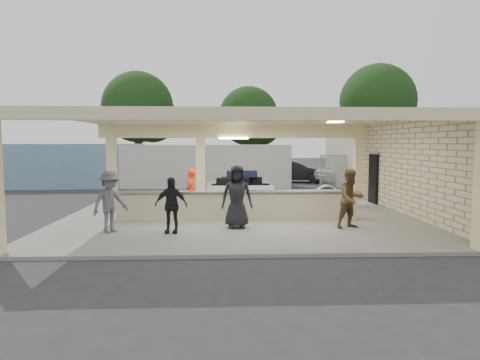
{
  "coord_description": "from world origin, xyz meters",
  "views": [
    {
      "loc": [
        -0.52,
        -14.73,
        2.69
      ],
      "look_at": [
        0.14,
        1.0,
        1.31
      ],
      "focal_mm": 32.0,
      "sensor_mm": 36.0,
      "label": 1
    }
  ],
  "objects_px": {
    "car_white_a": "(350,174)",
    "drum_fan": "(327,197)",
    "passenger_a": "(351,199)",
    "baggage_counter": "(238,205)",
    "passenger_c": "(110,202)",
    "container_blue": "(57,166)",
    "luggage_cart": "(239,188)",
    "passenger_b": "(171,205)",
    "baggage_handler": "(191,192)",
    "container_white": "(192,166)",
    "passenger_d": "(237,196)",
    "car_white_b": "(415,171)",
    "car_dark": "(295,172)"
  },
  "relations": [
    {
      "from": "passenger_b",
      "to": "baggage_counter",
      "type": "bearing_deg",
      "value": 53.54
    },
    {
      "from": "luggage_cart",
      "to": "passenger_b",
      "type": "xyz_separation_m",
      "value": [
        -2.13,
        -4.63,
        0.01
      ]
    },
    {
      "from": "baggage_handler",
      "to": "container_white",
      "type": "distance_m",
      "value": 10.83
    },
    {
      "from": "passenger_b",
      "to": "passenger_c",
      "type": "bearing_deg",
      "value": -176.21
    },
    {
      "from": "car_dark",
      "to": "passenger_c",
      "type": "bearing_deg",
      "value": 166.01
    },
    {
      "from": "baggage_handler",
      "to": "passenger_d",
      "type": "height_order",
      "value": "passenger_d"
    },
    {
      "from": "passenger_b",
      "to": "passenger_a",
      "type": "bearing_deg",
      "value": 13.05
    },
    {
      "from": "baggage_handler",
      "to": "car_white_a",
      "type": "bearing_deg",
      "value": 146.21
    },
    {
      "from": "passenger_b",
      "to": "passenger_c",
      "type": "xyz_separation_m",
      "value": [
        -1.75,
        0.13,
        0.09
      ]
    },
    {
      "from": "baggage_handler",
      "to": "passenger_b",
      "type": "distance_m",
      "value": 2.97
    },
    {
      "from": "passenger_c",
      "to": "car_white_b",
      "type": "xyz_separation_m",
      "value": [
        16.6,
        16.7,
        -0.25
      ]
    },
    {
      "from": "passenger_b",
      "to": "baggage_handler",
      "type": "bearing_deg",
      "value": 91.14
    },
    {
      "from": "baggage_counter",
      "to": "passenger_c",
      "type": "distance_m",
      "value": 4.22
    },
    {
      "from": "car_dark",
      "to": "passenger_d",
      "type": "bearing_deg",
      "value": 176.59
    },
    {
      "from": "baggage_counter",
      "to": "passenger_b",
      "type": "xyz_separation_m",
      "value": [
        -1.99,
        -2.03,
        0.32
      ]
    },
    {
      "from": "container_blue",
      "to": "luggage_cart",
      "type": "bearing_deg",
      "value": -43.9
    },
    {
      "from": "luggage_cart",
      "to": "drum_fan",
      "type": "height_order",
      "value": "luggage_cart"
    },
    {
      "from": "baggage_handler",
      "to": "container_blue",
      "type": "bearing_deg",
      "value": -137.74
    },
    {
      "from": "car_white_b",
      "to": "container_blue",
      "type": "xyz_separation_m",
      "value": [
        -23.22,
        -3.13,
        0.56
      ]
    },
    {
      "from": "car_white_b",
      "to": "drum_fan",
      "type": "bearing_deg",
      "value": 152.42
    },
    {
      "from": "passenger_a",
      "to": "car_white_b",
      "type": "xyz_separation_m",
      "value": [
        9.48,
        16.34,
        -0.25
      ]
    },
    {
      "from": "passenger_a",
      "to": "passenger_c",
      "type": "relative_size",
      "value": 1.01
    },
    {
      "from": "passenger_c",
      "to": "passenger_d",
      "type": "distance_m",
      "value": 3.7
    },
    {
      "from": "container_blue",
      "to": "passenger_d",
      "type": "bearing_deg",
      "value": -54.83
    },
    {
      "from": "passenger_c",
      "to": "passenger_b",
      "type": "bearing_deg",
      "value": -55.16
    },
    {
      "from": "baggage_counter",
      "to": "car_white_b",
      "type": "distance_m",
      "value": 19.61
    },
    {
      "from": "luggage_cart",
      "to": "container_blue",
      "type": "xyz_separation_m",
      "value": [
        -10.5,
        9.07,
        0.41
      ]
    },
    {
      "from": "passenger_d",
      "to": "car_white_a",
      "type": "height_order",
      "value": "passenger_d"
    },
    {
      "from": "passenger_a",
      "to": "car_white_a",
      "type": "distance_m",
      "value": 15.84
    },
    {
      "from": "drum_fan",
      "to": "passenger_a",
      "type": "distance_m",
      "value": 3.5
    },
    {
      "from": "baggage_counter",
      "to": "container_blue",
      "type": "relative_size",
      "value": 0.82
    },
    {
      "from": "baggage_counter",
      "to": "container_white",
      "type": "height_order",
      "value": "container_white"
    },
    {
      "from": "luggage_cart",
      "to": "passenger_c",
      "type": "xyz_separation_m",
      "value": [
        -3.88,
        -4.5,
        0.09
      ]
    },
    {
      "from": "luggage_cart",
      "to": "passenger_d",
      "type": "xyz_separation_m",
      "value": [
        -0.22,
        -3.98,
        0.16
      ]
    },
    {
      "from": "car_dark",
      "to": "container_blue",
      "type": "height_order",
      "value": "container_blue"
    },
    {
      "from": "passenger_a",
      "to": "passenger_c",
      "type": "xyz_separation_m",
      "value": [
        -7.13,
        -0.36,
        -0.01
      ]
    },
    {
      "from": "car_dark",
      "to": "passenger_a",
      "type": "bearing_deg",
      "value": -171.41
    },
    {
      "from": "baggage_handler",
      "to": "passenger_d",
      "type": "relative_size",
      "value": 0.86
    },
    {
      "from": "baggage_handler",
      "to": "passenger_d",
      "type": "distance_m",
      "value": 2.78
    },
    {
      "from": "passenger_a",
      "to": "car_white_a",
      "type": "xyz_separation_m",
      "value": [
        4.55,
        15.17,
        -0.35
      ]
    },
    {
      "from": "passenger_b",
      "to": "car_dark",
      "type": "bearing_deg",
      "value": 76.87
    },
    {
      "from": "car_white_a",
      "to": "container_blue",
      "type": "relative_size",
      "value": 0.45
    },
    {
      "from": "passenger_b",
      "to": "car_white_a",
      "type": "distance_m",
      "value": 18.53
    },
    {
      "from": "drum_fan",
      "to": "container_blue",
      "type": "xyz_separation_m",
      "value": [
        -13.86,
        9.74,
        0.69
      ]
    },
    {
      "from": "car_white_a",
      "to": "drum_fan",
      "type": "bearing_deg",
      "value": 136.89
    },
    {
      "from": "baggage_counter",
      "to": "passenger_d",
      "type": "xyz_separation_m",
      "value": [
        -0.07,
        -1.38,
        0.48
      ]
    },
    {
      "from": "drum_fan",
      "to": "passenger_a",
      "type": "xyz_separation_m",
      "value": [
        -0.11,
        -3.47,
        0.38
      ]
    },
    {
      "from": "baggage_handler",
      "to": "car_white_b",
      "type": "relative_size",
      "value": 0.35
    },
    {
      "from": "passenger_b",
      "to": "container_blue",
      "type": "height_order",
      "value": "container_blue"
    },
    {
      "from": "passenger_b",
      "to": "car_white_b",
      "type": "height_order",
      "value": "passenger_b"
    }
  ]
}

